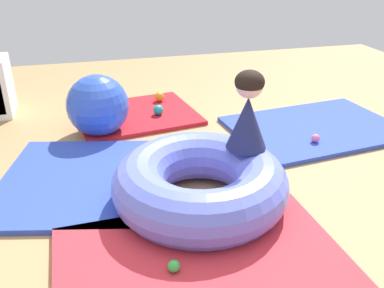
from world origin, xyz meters
TOP-DOWN VIEW (x-y plane):
  - ground_plane at (0.00, 0.00)m, footprint 8.00×8.00m
  - gym_mat_front at (-0.63, 0.59)m, footprint 1.45×1.45m
  - gym_mat_center_rear at (1.43, 1.00)m, footprint 1.59×1.20m
  - gym_mat_far_right at (-0.11, 1.73)m, footprint 1.25×1.09m
  - gym_mat_near_right at (-0.06, -0.57)m, footprint 1.57×1.29m
  - inflatable_cushion at (0.08, 0.09)m, footprint 1.12×1.12m
  - child_in_navy at (0.42, 0.19)m, footprint 0.37×0.37m
  - play_ball_green at (-0.23, -0.49)m, footprint 0.06×0.06m
  - play_ball_orange at (0.17, 2.01)m, footprint 0.10×0.10m
  - play_ball_teal at (0.09, 1.64)m, footprint 0.10×0.10m
  - play_ball_pink at (1.25, 0.70)m, footprint 0.07×0.07m
  - play_ball_yellow at (-0.30, 0.23)m, footprint 0.11×0.11m
  - exercise_ball_large at (-0.48, 1.41)m, footprint 0.54×0.54m

SIDE VIEW (x-z plane):
  - ground_plane at x=0.00m, z-range 0.00..0.00m
  - gym_mat_front at x=-0.63m, z-range 0.00..0.04m
  - gym_mat_center_rear at x=1.43m, z-range 0.00..0.04m
  - gym_mat_far_right at x=-0.11m, z-range 0.00..0.04m
  - gym_mat_near_right at x=-0.06m, z-range 0.00..0.04m
  - play_ball_green at x=-0.23m, z-range 0.04..0.10m
  - play_ball_pink at x=1.25m, z-range 0.04..0.11m
  - play_ball_teal at x=0.09m, z-range 0.04..0.14m
  - play_ball_orange at x=0.17m, z-range 0.04..0.14m
  - play_ball_yellow at x=-0.30m, z-range 0.04..0.15m
  - inflatable_cushion at x=0.08m, z-range 0.00..0.34m
  - exercise_ball_large at x=-0.48m, z-range 0.00..0.54m
  - child_in_navy at x=0.42m, z-range 0.33..0.85m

